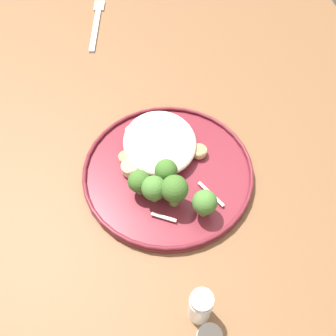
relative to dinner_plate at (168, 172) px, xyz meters
The scene contains 22 objects.
ground 0.75m from the dinner_plate, 162.12° to the right, with size 6.00×6.00×0.00m, color #2D2B28.
wooden_dining_table 0.10m from the dinner_plate, 162.12° to the right, with size 1.40×1.00×0.74m.
dinner_plate is the anchor object (origin of this frame).
noodle_bed 0.05m from the dinner_plate, behind, with size 0.14×0.13×0.04m.
seared_scallop_left_edge 0.07m from the dinner_plate, 114.01° to the left, with size 0.03×0.03×0.01m.
seared_scallop_tilted_round 0.07m from the dinner_plate, 114.44° to the right, with size 0.03×0.03×0.02m.
seared_scallop_tiny_bay 0.05m from the dinner_plate, behind, with size 0.02×0.02×0.01m.
seared_scallop_right_edge 0.10m from the dinner_plate, 150.28° to the right, with size 0.03×0.03×0.02m.
seared_scallop_center_golden 0.03m from the dinner_plate, 162.52° to the right, with size 0.03×0.03×0.01m.
seared_scallop_front_small 0.06m from the dinner_plate, 99.03° to the right, with size 0.03×0.03×0.02m.
seared_scallop_rear_pale 0.03m from the dinner_plate, 116.24° to the right, with size 0.03×0.03×0.02m.
broccoli_floret_rear_charred 0.07m from the dinner_plate, ahead, with size 0.04×0.04×0.06m.
broccoli_floret_near_rim 0.04m from the dinner_plate, 17.55° to the right, with size 0.04×0.04×0.05m.
broccoli_floret_small_sprig 0.10m from the dinner_plate, 25.22° to the left, with size 0.04×0.04×0.05m.
broccoli_floret_tall_stalk 0.07m from the dinner_plate, 31.50° to the right, with size 0.04×0.04×0.06m.
broccoli_floret_center_pile 0.07m from the dinner_plate, 58.69° to the right, with size 0.04×0.04×0.05m.
onion_sliver_short_strip 0.03m from the dinner_plate, 50.41° to the right, with size 0.05×0.01×0.00m, color silver.
onion_sliver_curled_piece 0.04m from the dinner_plate, ahead, with size 0.04×0.01×0.00m, color silver.
onion_sliver_long_sliver 0.09m from the dinner_plate, 14.03° to the right, with size 0.04×0.01×0.00m, color silver.
onion_sliver_pale_crescent 0.08m from the dinner_plate, 45.83° to the left, with size 0.06×0.01×0.00m, color silver.
dinner_fork 0.45m from the dinner_plate, 168.30° to the right, with size 0.19×0.05×0.00m.
salt_shaker 0.24m from the dinner_plate, ahead, with size 0.03×0.03×0.07m.
Camera 1 is at (0.43, -0.05, 1.31)m, focal length 42.76 mm.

